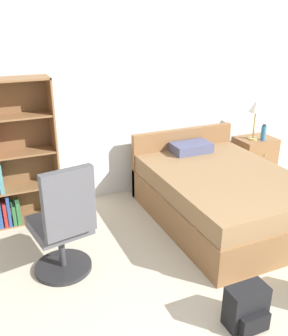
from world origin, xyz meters
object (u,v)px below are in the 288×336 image
bed (220,194)px  office_chair (64,227)px  table_lamp (256,108)px  bookshelf (5,162)px  water_bottle (264,133)px  backpack_black (247,308)px  nightstand (254,158)px

bed → office_chair: size_ratio=1.79×
table_lamp → bookshelf: bearing=178.4°
office_chair → water_bottle: bearing=18.5°
backpack_black → nightstand: bearing=50.4°
office_chair → backpack_black: 1.65m
office_chair → table_lamp: bearing=20.7°
bed → water_bottle: (1.16, 0.70, 0.40)m
bookshelf → table_lamp: bearing=-1.6°
bookshelf → nightstand: size_ratio=2.71×
table_lamp → office_chair: bearing=-159.3°
nightstand → bed: bearing=-144.9°
bed → backpack_black: (-0.75, -1.48, -0.14)m
table_lamp → water_bottle: bearing=-41.4°
bookshelf → office_chair: bookshelf is taller
nightstand → backpack_black: size_ratio=1.77×
water_bottle → nightstand: bearing=104.6°
nightstand → table_lamp: table_lamp is taller
bookshelf → nightstand: bookshelf is taller
nightstand → backpack_black: (-1.89, -2.28, -0.14)m
office_chair → nightstand: (3.01, 1.12, -0.20)m
bookshelf → nightstand: bearing=-1.3°
bookshelf → table_lamp: (3.29, -0.09, 0.30)m
nightstand → backpack_black: 2.96m
nightstand → backpack_black: nightstand is taller
bed → backpack_black: bearing=-116.9°
bookshelf → office_chair: bearing=-73.5°
bookshelf → bed: (2.23, -0.88, -0.44)m
nightstand → water_bottle: bearing=-75.4°
office_chair → water_bottle: (3.04, 1.02, 0.21)m
office_chair → water_bottle: size_ratio=4.91×
table_lamp → backpack_black: table_lamp is taller
bookshelf → bed: bookshelf is taller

